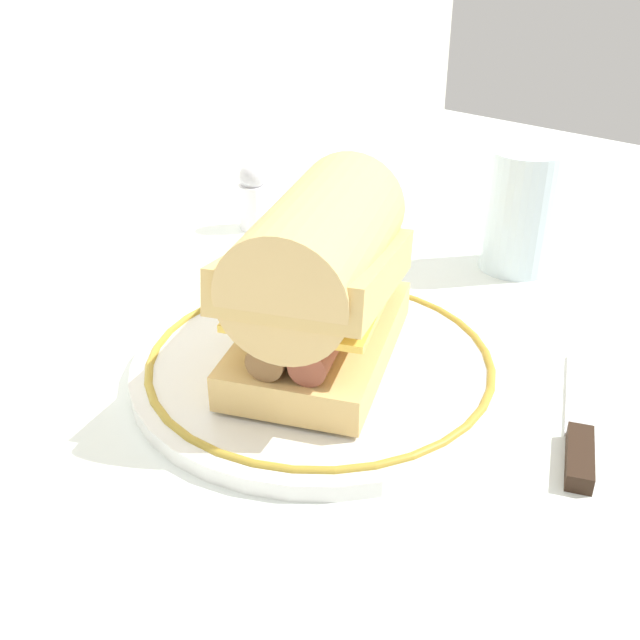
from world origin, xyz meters
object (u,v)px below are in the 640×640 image
(sausage_sandwich, at_px, (320,276))
(butter_knife, at_px, (580,425))
(salt_shaker, at_px, (253,197))
(drinking_glass, at_px, (524,219))
(plate, at_px, (320,364))

(sausage_sandwich, distance_m, butter_knife, 0.20)
(sausage_sandwich, height_order, salt_shaker, sausage_sandwich)
(sausage_sandwich, height_order, drinking_glass, sausage_sandwich)
(plate, height_order, salt_shaker, salt_shaker)
(drinking_glass, xyz_separation_m, butter_knife, (-0.20, -0.15, -0.05))
(sausage_sandwich, relative_size, butter_knife, 1.33)
(butter_knife, bearing_deg, plate, 108.97)
(sausage_sandwich, bearing_deg, butter_knife, -95.77)
(drinking_glass, relative_size, butter_knife, 0.76)
(salt_shaker, bearing_deg, sausage_sandwich, -125.07)
(plate, relative_size, drinking_glass, 2.42)
(plate, distance_m, drinking_glass, 0.27)
(salt_shaker, bearing_deg, butter_knife, -104.70)
(plate, bearing_deg, salt_shaker, 54.93)
(salt_shaker, relative_size, butter_knife, 0.47)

